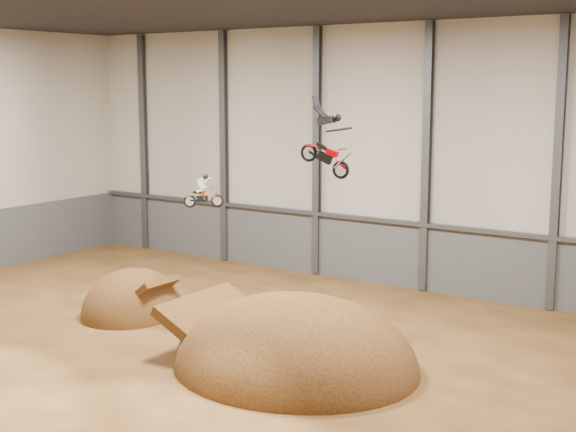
% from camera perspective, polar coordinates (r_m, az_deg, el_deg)
% --- Properties ---
extents(floor, '(40.00, 40.00, 0.00)m').
position_cam_1_polar(floor, '(32.91, -6.87, -9.86)').
color(floor, '#482C13').
rests_on(floor, ground).
extents(back_wall, '(40.00, 0.10, 14.00)m').
position_cam_1_polar(back_wall, '(43.69, 5.94, 4.31)').
color(back_wall, '#BDB5A7').
rests_on(back_wall, ground).
extents(lower_band_back, '(39.80, 0.18, 3.50)m').
position_cam_1_polar(lower_band_back, '(44.36, 5.76, -2.47)').
color(lower_band_back, '#505257').
rests_on(lower_band_back, ground).
extents(steel_rail, '(39.80, 0.35, 0.20)m').
position_cam_1_polar(steel_rail, '(43.90, 5.71, -0.20)').
color(steel_rail, '#47494F').
rests_on(steel_rail, lower_band_back).
extents(steel_column_0, '(0.40, 0.36, 13.90)m').
position_cam_1_polar(steel_column_0, '(53.41, -10.21, 5.12)').
color(steel_column_0, '#47494F').
rests_on(steel_column_0, ground).
extents(steel_column_1, '(0.40, 0.36, 13.90)m').
position_cam_1_polar(steel_column_1, '(49.02, -4.58, 4.87)').
color(steel_column_1, '#47494F').
rests_on(steel_column_1, ground).
extents(steel_column_2, '(0.40, 0.36, 13.90)m').
position_cam_1_polar(steel_column_2, '(45.18, 2.07, 4.52)').
color(steel_column_2, '#47494F').
rests_on(steel_column_2, ground).
extents(steel_column_3, '(0.40, 0.36, 13.90)m').
position_cam_1_polar(steel_column_3, '(42.05, 9.83, 4.03)').
color(steel_column_3, '#47494F').
rests_on(steel_column_3, ground).
extents(steel_column_4, '(0.40, 0.36, 13.90)m').
position_cam_1_polar(steel_column_4, '(39.80, 18.62, 3.39)').
color(steel_column_4, '#47494F').
rests_on(steel_column_4, ground).
extents(takeoff_ramp, '(4.47, 5.15, 4.47)m').
position_cam_1_polar(takeoff_ramp, '(38.96, -10.97, -6.91)').
color(takeoff_ramp, '#3A210E').
rests_on(takeoff_ramp, ground).
extents(landing_ramp, '(9.79, 8.66, 5.65)m').
position_cam_1_polar(landing_ramp, '(31.38, 0.49, -10.76)').
color(landing_ramp, '#3A210E').
rests_on(landing_ramp, ground).
extents(fmx_rider_a, '(1.99, 1.55, 1.72)m').
position_cam_1_polar(fmx_rider_a, '(36.72, -6.03, 1.91)').
color(fmx_rider_a, '#C44D0B').
extents(fmx_rider_b, '(3.64, 1.13, 3.37)m').
position_cam_1_polar(fmx_rider_b, '(30.28, 2.41, 5.64)').
color(fmx_rider_b, '#BC0009').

